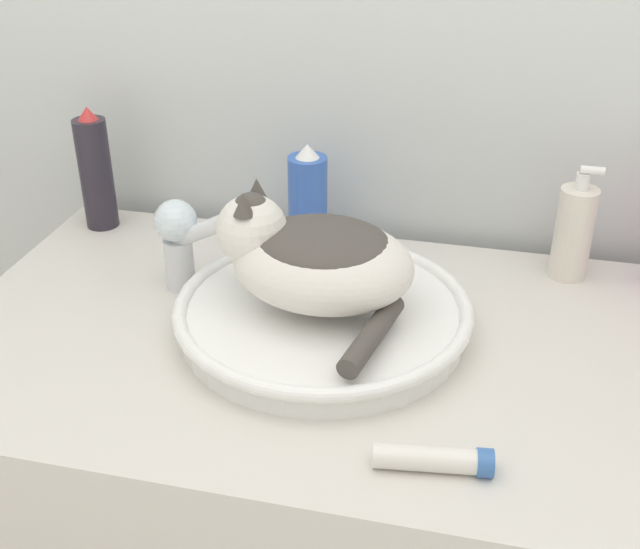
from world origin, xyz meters
name	(u,v)px	position (x,y,z in m)	size (l,w,h in m)	color
wall_back	(384,19)	(0.00, 0.69, 1.20)	(8.00, 0.05, 2.40)	silver
sink_basin	(323,314)	(-0.01, 0.33, 0.87)	(0.41, 0.41, 0.05)	white
cat	(314,257)	(-0.03, 0.33, 0.96)	(0.27, 0.27, 0.16)	silver
faucet	(181,236)	(-0.24, 0.40, 0.94)	(0.15, 0.07, 0.15)	silver
soap_pump_bottle	(574,232)	(0.32, 0.57, 0.92)	(0.06, 0.06, 0.18)	silver
hairspray_can_black	(96,172)	(-0.47, 0.57, 0.95)	(0.06, 0.06, 0.21)	#28232D
spray_bottle_trigger	(308,201)	(-0.09, 0.57, 0.93)	(0.06, 0.06, 0.18)	#335BB7
cream_tube	(435,459)	(0.17, 0.09, 0.86)	(0.13, 0.05, 0.03)	silver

